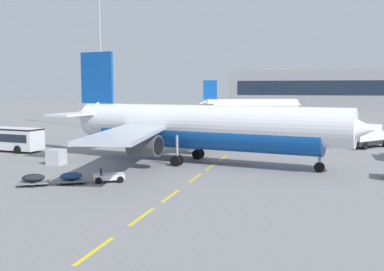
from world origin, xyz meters
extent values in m
cube|color=yellow|center=(18.00, -5.00, 0.00)|extent=(0.24, 4.00, 0.01)
cube|color=yellow|center=(18.00, 1.16, 0.00)|extent=(0.24, 4.00, 0.01)
cube|color=yellow|center=(18.00, 6.82, 0.00)|extent=(0.24, 4.00, 0.01)
cube|color=yellow|center=(18.00, 13.73, 0.00)|extent=(0.24, 4.00, 0.01)
cube|color=yellow|center=(18.00, 19.47, 0.00)|extent=(0.24, 4.00, 0.01)
cube|color=yellow|center=(18.00, 25.87, 0.00)|extent=(0.24, 4.00, 0.01)
cube|color=yellow|center=(18.00, 33.37, 0.00)|extent=(0.24, 4.00, 0.01)
cube|color=yellow|center=(18.00, 40.52, 0.00)|extent=(0.24, 4.00, 0.01)
cube|color=yellow|center=(18.00, 47.10, 0.00)|extent=(0.24, 4.00, 0.01)
cube|color=yellow|center=(18.00, 54.55, 0.00)|extent=(0.24, 4.00, 0.01)
cube|color=yellow|center=(18.00, 61.03, 0.00)|extent=(0.24, 4.00, 0.01)
cube|color=yellow|center=(18.00, 68.06, 0.00)|extent=(0.24, 4.00, 0.01)
cube|color=yellow|center=(18.00, 74.26, 0.00)|extent=(0.24, 4.00, 0.01)
cube|color=yellow|center=(18.00, 81.40, 0.00)|extent=(0.24, 4.00, 0.01)
cube|color=yellow|center=(18.00, 87.38, 0.00)|extent=(0.24, 4.00, 0.01)
cube|color=#B21414|center=(18.00, 22.00, 0.00)|extent=(8.00, 0.40, 0.01)
cylinder|color=white|center=(16.91, 21.60, 4.30)|extent=(30.30, 8.97, 3.80)
cylinder|color=#0F479E|center=(16.91, 21.60, 3.26)|extent=(24.73, 7.70, 3.50)
cone|color=white|center=(31.74, 18.98, 4.30)|extent=(4.09, 4.28, 3.72)
cone|color=white|center=(1.40, 24.33, 4.78)|extent=(4.70, 3.91, 3.23)
cube|color=#192333|center=(30.70, 19.16, 4.97)|extent=(2.07, 3.08, 0.60)
cube|color=#0F479E|center=(3.13, 24.03, 9.20)|extent=(4.40, 1.12, 6.00)
cube|color=white|center=(2.99, 27.30, 5.06)|extent=(4.26, 6.86, 0.24)
cube|color=white|center=(1.88, 21.00, 5.06)|extent=(4.26, 6.86, 0.24)
cube|color=#B7BCC6|center=(14.48, 30.66, 3.83)|extent=(12.50, 17.17, 0.36)
cube|color=#B7BCC6|center=(11.52, 13.91, 3.83)|extent=(7.48, 17.55, 0.36)
cylinder|color=#4C4F54|center=(13.81, 27.73, 2.38)|extent=(3.52, 2.62, 2.10)
cylinder|color=black|center=(15.38, 27.45, 2.38)|extent=(0.43, 1.78, 1.79)
cylinder|color=#4C4F54|center=(11.90, 16.90, 2.38)|extent=(3.52, 2.62, 2.10)
cylinder|color=black|center=(13.47, 16.62, 2.38)|extent=(0.43, 1.78, 1.79)
cylinder|color=gray|center=(28.63, 19.53, 1.83)|extent=(0.28, 0.28, 2.67)
cylinder|color=black|center=(28.63, 19.53, 0.50)|extent=(1.02, 0.45, 0.99)
cylinder|color=gray|center=(15.40, 24.50, 1.86)|extent=(0.28, 0.28, 2.61)
cylinder|color=black|center=(15.46, 24.85, 0.55)|extent=(1.14, 0.54, 1.10)
cylinder|color=black|center=(15.34, 24.16, 0.55)|extent=(1.14, 0.54, 1.10)
cylinder|color=gray|center=(14.49, 19.38, 1.86)|extent=(0.28, 0.28, 2.61)
cylinder|color=black|center=(14.55, 19.73, 0.55)|extent=(1.14, 0.54, 1.10)
cylinder|color=black|center=(14.43, 19.04, 0.55)|extent=(1.14, 0.54, 1.10)
cylinder|color=white|center=(11.25, 96.41, 3.57)|extent=(23.90, 13.62, 3.15)
cylinder|color=#0F479E|center=(11.25, 96.41, 2.70)|extent=(19.60, 11.39, 2.90)
cone|color=white|center=(22.52, 101.80, 3.57)|extent=(3.95, 4.04, 3.09)
cone|color=white|center=(-0.55, 90.77, 3.96)|extent=(4.30, 3.92, 2.68)
cube|color=#192333|center=(21.73, 101.42, 4.12)|extent=(2.22, 2.71, 0.50)
cube|color=#0F479E|center=(0.76, 91.40, 7.64)|extent=(3.42, 1.84, 4.98)
cube|color=white|center=(-0.90, 93.55, 4.20)|extent=(4.69, 5.94, 0.20)
cube|color=white|center=(1.39, 88.75, 4.20)|extent=(4.69, 5.94, 0.20)
cube|color=#B7BCC6|center=(5.23, 101.35, 3.17)|extent=(5.50, 14.46, 0.30)
cube|color=#B7BCC6|center=(11.31, 88.62, 3.17)|extent=(12.77, 12.82, 0.30)
cylinder|color=#4C4F54|center=(6.19, 99.05, 1.97)|extent=(3.15, 2.72, 1.74)
cylinder|color=black|center=(7.39, 99.63, 1.97)|extent=(0.73, 1.38, 1.48)
cylinder|color=#4C4F54|center=(10.13, 90.82, 1.97)|extent=(3.15, 2.72, 1.74)
cylinder|color=black|center=(11.33, 91.39, 1.97)|extent=(0.73, 1.38, 1.48)
cylinder|color=gray|center=(20.16, 100.67, 1.52)|extent=(0.23, 0.23, 2.21)
cylinder|color=black|center=(20.16, 100.67, 0.41)|extent=(0.84, 0.56, 0.82)
cylinder|color=gray|center=(8.82, 97.64, 1.54)|extent=(0.23, 0.23, 2.17)
cylinder|color=black|center=(8.70, 97.90, 0.46)|extent=(0.95, 0.66, 0.91)
cylinder|color=black|center=(8.95, 97.38, 0.46)|extent=(0.95, 0.66, 0.91)
cylinder|color=gray|center=(10.68, 93.75, 1.54)|extent=(0.23, 0.23, 2.17)
cylinder|color=black|center=(10.56, 94.01, 0.46)|extent=(0.95, 0.66, 0.91)
cylinder|color=black|center=(10.81, 93.49, 0.46)|extent=(0.95, 0.66, 0.91)
cube|color=silver|center=(-10.80, 24.17, 1.65)|extent=(12.24, 4.15, 2.70)
cube|color=#192333|center=(-10.80, 24.17, 1.85)|extent=(11.29, 4.07, 1.00)
cube|color=black|center=(-10.80, 24.17, 2.88)|extent=(12.26, 4.17, 0.20)
cylinder|color=black|center=(-6.58, 25.01, 0.50)|extent=(1.03, 0.44, 1.00)
cylinder|color=black|center=(-6.91, 22.33, 0.50)|extent=(1.03, 0.44, 1.00)
cube|color=black|center=(34.90, 40.34, 0.74)|extent=(6.31, 6.92, 0.60)
cube|color=silver|center=(36.38, 42.12, 1.59)|extent=(3.29, 3.30, 1.10)
cube|color=#192333|center=(37.11, 43.00, 1.69)|extent=(1.52, 1.27, 0.64)
cube|color=silver|center=(34.28, 39.58, 2.09)|extent=(4.89, 5.20, 2.10)
cylinder|color=black|center=(35.41, 42.83, 0.48)|extent=(0.83, 0.92, 0.96)
cylinder|color=black|center=(32.55, 39.38, 0.48)|extent=(0.83, 0.92, 0.96)
cylinder|color=black|center=(34.40, 37.85, 0.48)|extent=(0.83, 0.92, 0.96)
cube|color=silver|center=(11.31, 10.16, 0.46)|extent=(2.95, 2.53, 0.44)
cube|color=black|center=(10.75, 9.83, 0.86)|extent=(0.67, 1.03, 0.56)
cylinder|color=black|center=(11.74, 11.23, 0.28)|extent=(0.57, 0.44, 0.56)
cylinder|color=black|center=(12.45, 10.02, 0.28)|extent=(0.57, 0.44, 0.56)
cylinder|color=black|center=(10.17, 10.30, 0.28)|extent=(0.57, 0.44, 0.56)
cylinder|color=black|center=(10.88, 9.10, 0.28)|extent=(0.57, 0.44, 0.56)
cube|color=slate|center=(8.64, 8.59, 0.28)|extent=(2.83, 2.51, 0.12)
ellipsoid|color=navy|center=(8.64, 8.59, 0.66)|extent=(2.18, 1.96, 0.64)
cylinder|color=black|center=(8.29, 9.17, 0.22)|extent=(0.45, 0.34, 0.44)
cylinder|color=black|center=(8.98, 8.00, 0.22)|extent=(0.45, 0.34, 0.44)
cube|color=slate|center=(6.05, 7.06, 0.28)|extent=(2.83, 2.51, 0.12)
ellipsoid|color=black|center=(6.05, 7.06, 0.66)|extent=(2.18, 1.96, 0.64)
cylinder|color=black|center=(5.71, 7.64, 0.22)|extent=(0.45, 0.34, 0.44)
cylinder|color=black|center=(6.40, 6.48, 0.22)|extent=(0.45, 0.34, 0.44)
cube|color=#B7BCC6|center=(2.04, 16.73, 0.80)|extent=(1.70, 1.67, 1.60)
cube|color=silver|center=(2.04, 16.73, 0.80)|extent=(1.62, 0.15, 1.36)
cylinder|color=slate|center=(-13.35, 57.07, 0.30)|extent=(0.70, 0.70, 0.60)
cylinder|color=#9EA0A5|center=(-13.35, 57.07, 14.54)|extent=(0.36, 0.36, 29.09)
cube|color=gray|center=(41.23, 160.89, 7.52)|extent=(94.96, 19.56, 15.03)
cube|color=#192333|center=(41.23, 151.05, 8.27)|extent=(87.36, 0.12, 5.41)
camera|label=1|loc=(28.40, -24.24, 7.93)|focal=42.02mm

